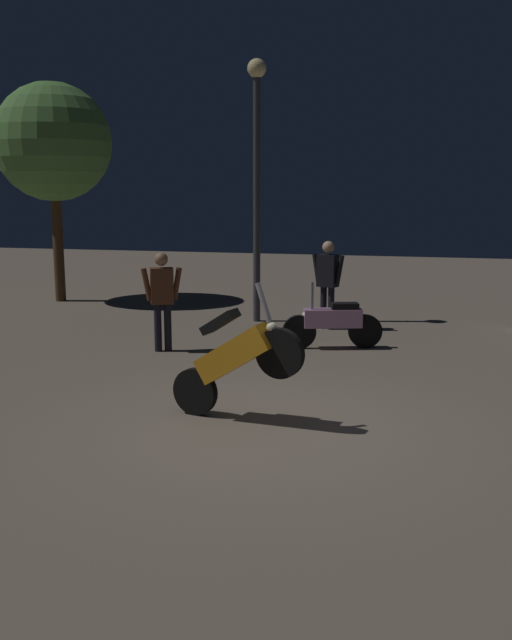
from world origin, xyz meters
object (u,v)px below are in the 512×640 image
Objects in this scene: person_rider_beside at (328,277)px; streetlamp_near at (257,158)px; motorcycle_orange_foreground at (235,358)px; person_bystander_far at (162,293)px; motorcycle_pink_parked_left at (333,322)px.

streetlamp_near reaches higher than person_rider_beside.
motorcycle_orange_foreground reaches higher than person_bystander_far.
person_rider_beside reaches higher than person_bystander_far.
streetlamp_near is at bearing 92.51° from person_rider_beside.
motorcycle_pink_parked_left is at bearing -49.21° from streetlamp_near.
motorcycle_orange_foreground is 0.99× the size of person_rider_beside.
person_rider_beside is 3.38m from person_bystander_far.
person_rider_beside reaches higher than motorcycle_pink_parked_left.
person_bystander_far is at bearing 1.60° from motorcycle_pink_parked_left.
person_bystander_far is 0.32× the size of streetlamp_near.
person_rider_beside is 1.02× the size of person_bystander_far.
person_rider_beside is 2.67m from streetlamp_near.
person_rider_beside is at bearing 101.20° from motorcycle_orange_foreground.
person_rider_beside is 0.33× the size of streetlamp_near.
person_bystander_far is at bearing -107.24° from streetlamp_near.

